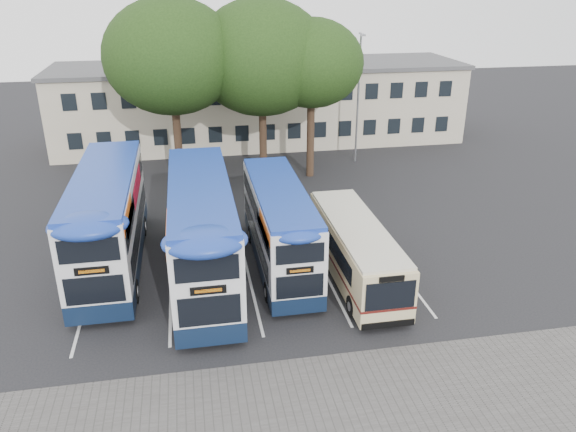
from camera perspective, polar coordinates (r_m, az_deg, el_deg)
The scene contains 12 objects.
ground at distance 22.92m, azimuth 6.80°, elevation -10.45°, with size 120.00×120.00×0.00m, color black.
paving_strip at distance 18.68m, azimuth 5.24°, elevation -19.52°, with size 40.00×6.00×0.01m, color #595654.
bay_lines at distance 26.46m, azimuth -4.19°, elevation -5.36°, with size 14.12×11.00×0.01m.
depot_building at distance 46.49m, azimuth -2.78°, elevation 11.48°, with size 32.40×8.40×6.20m.
lamp_post at distance 40.66m, azimuth 7.17°, elevation 12.39°, with size 0.25×1.05×9.06m.
tree_left at distance 36.17m, azimuth -11.78°, elevation 15.56°, with size 8.27×8.27×11.61m.
tree_mid at distance 37.05m, azimuth -2.71°, elevation 15.77°, with size 8.61×8.61×11.49m.
tree_right at distance 36.84m, azimuth 2.42°, elevation 15.22°, with size 6.59×6.59×10.32m.
bus_dd_left at distance 26.97m, azimuth -17.79°, elevation 0.00°, with size 2.65×10.93×4.56m.
bus_dd_mid at distance 24.71m, azimuth -8.75°, elevation -1.21°, with size 2.67×11.03×4.60m.
bus_dd_right at distance 25.79m, azimuth -0.88°, elevation -0.76°, with size 2.28×9.40×3.91m.
bus_single at distance 25.25m, azimuth 6.85°, elevation -3.14°, with size 2.25×8.87×2.64m.
Camera 1 is at (-6.04, -18.11, 12.68)m, focal length 35.00 mm.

